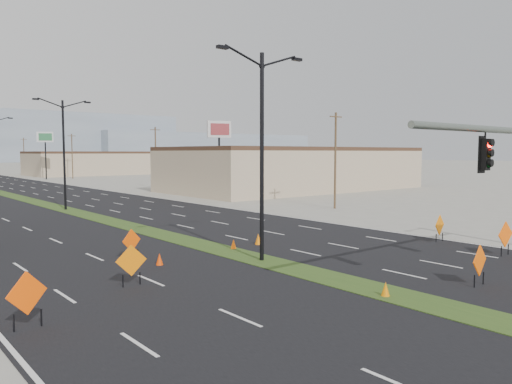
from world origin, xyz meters
TOP-DOWN VIEW (x-y plane):
  - building_se_near at (34.00, 45.00)m, footprint 36.00×18.00m
  - building_se_far at (38.00, 110.00)m, footprint 44.00×16.00m
  - mesa_east at (180.00, 290.00)m, footprint 160.00×50.00m
  - streetlight_0 at (0.00, 12.00)m, footprint 5.15×0.24m
  - streetlight_1 at (0.00, 40.00)m, footprint 5.15×0.24m
  - utility_pole_0 at (20.00, 25.00)m, footprint 1.60×0.20m
  - utility_pole_1 at (20.00, 60.00)m, footprint 1.60×0.20m
  - utility_pole_2 at (20.00, 95.00)m, footprint 1.60×0.20m
  - utility_pole_3 at (20.00, 130.00)m, footprint 1.60×0.20m
  - construction_sign_0 at (-11.50, 9.25)m, footprint 1.29×0.44m
  - construction_sign_1 at (-6.95, 11.77)m, footprint 1.24×0.23m
  - construction_sign_2 at (-4.72, 16.42)m, footprint 1.11×0.34m
  - construction_sign_3 at (3.67, 3.00)m, footprint 1.24×0.16m
  - construction_sign_4 at (10.40, 4.99)m, footprint 1.34×0.13m
  - construction_sign_5 at (11.50, 9.29)m, footprint 1.20×0.21m
  - cone_0 at (-0.44, 4.45)m, footprint 0.44×0.44m
  - cone_1 at (0.67, 15.19)m, footprint 0.40×0.40m
  - cone_2 at (2.60, 15.40)m, footprint 0.49×0.49m
  - cone_3 at (-4.31, 14.34)m, footprint 0.45×0.45m
  - pole_sign_east_near at (19.01, 42.38)m, footprint 2.93×1.10m
  - pole_sign_east_far at (14.85, 94.98)m, footprint 2.94×1.47m

SIDE VIEW (x-z plane):
  - cone_1 at x=0.67m, z-range 0.00..0.56m
  - cone_0 at x=-0.44m, z-range 0.00..0.57m
  - cone_3 at x=-4.31m, z-range 0.00..0.58m
  - cone_2 at x=2.60m, z-range 0.00..0.65m
  - construction_sign_2 at x=-4.72m, z-range 0.13..1.64m
  - construction_sign_5 at x=11.50m, z-range 0.14..1.75m
  - construction_sign_3 at x=3.67m, z-range 0.15..1.81m
  - construction_sign_1 at x=-6.95m, z-range 0.15..1.81m
  - construction_sign_0 at x=-11.50m, z-range 0.16..1.94m
  - construction_sign_4 at x=10.40m, z-range 0.16..1.94m
  - building_se_far at x=38.00m, z-range 0.00..5.00m
  - building_se_near at x=34.00m, z-range 0.00..5.50m
  - utility_pole_0 at x=20.00m, z-range 0.17..9.17m
  - utility_pole_1 at x=20.00m, z-range 0.17..9.17m
  - utility_pole_2 at x=20.00m, z-range 0.17..9.17m
  - utility_pole_3 at x=20.00m, z-range 0.17..9.17m
  - streetlight_0 at x=0.00m, z-range 0.41..10.43m
  - streetlight_1 at x=0.00m, z-range 0.41..10.43m
  - pole_sign_east_near at x=19.01m, z-range 2.81..11.82m
  - pole_sign_east_far at x=14.85m, z-range 2.92..12.20m
  - mesa_east at x=180.00m, z-range 0.00..18.00m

